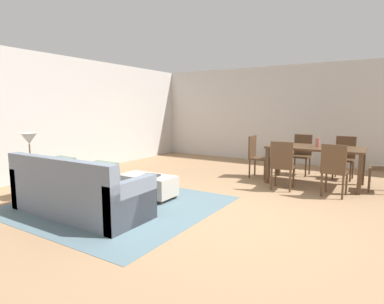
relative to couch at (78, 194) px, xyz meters
name	(u,v)px	position (x,y,z in m)	size (l,w,h in m)	color
ground_plane	(225,216)	(1.84, 1.04, -0.30)	(10.80, 10.80, 0.00)	#9E7A56
wall_back	(307,115)	(1.84, 6.04, 1.05)	(9.00, 0.12, 2.70)	beige
wall_left	(55,116)	(-2.66, 1.54, 1.05)	(0.12, 11.00, 2.70)	beige
area_rug	(117,204)	(0.15, 0.62, -0.30)	(3.00, 2.80, 0.01)	slate
couch	(78,194)	(0.00, 0.00, 0.00)	(2.13, 0.86, 0.86)	slate
ottoman_table	(147,185)	(0.29, 1.19, -0.08)	(0.98, 0.49, 0.39)	#B7AD9E
side_table	(31,171)	(-1.37, 0.14, 0.16)	(0.40, 0.40, 0.58)	brown
table_lamp	(29,140)	(-1.37, 0.14, 0.69)	(0.26, 0.26, 0.53)	brown
dining_table	(315,151)	(2.52, 3.72, 0.37)	(1.80, 0.95, 0.76)	#513823
dining_chair_near_left	(282,163)	(2.10, 2.89, 0.22)	(0.43, 0.43, 0.92)	#513823
dining_chair_near_right	(334,167)	(2.99, 2.91, 0.22)	(0.42, 0.42, 0.92)	#513823
dining_chair_far_left	(302,152)	(2.08, 4.56, 0.22)	(0.41, 0.41, 0.92)	#513823
dining_chair_far_right	(345,155)	(2.97, 4.58, 0.22)	(0.42, 0.42, 0.92)	#513823
dining_chair_head_west	(256,154)	(1.30, 3.71, 0.22)	(0.40, 0.40, 0.92)	#513823
vase_centerpiece	(318,142)	(2.56, 3.72, 0.55)	(0.08, 0.08, 0.18)	#B26659
book_on_ottoman	(151,175)	(0.41, 1.15, 0.10)	(0.26, 0.20, 0.03)	#333338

